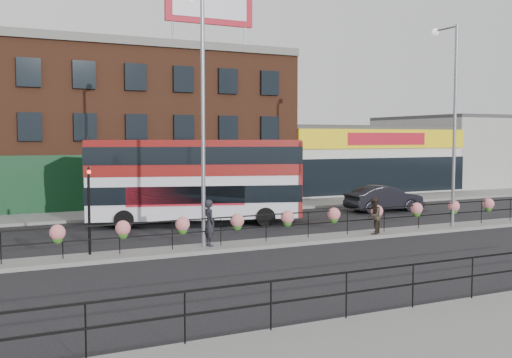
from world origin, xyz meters
name	(u,v)px	position (x,y,z in m)	size (l,w,h in m)	color
ground	(287,243)	(0.00, 0.00, 0.00)	(120.00, 120.00, 0.00)	black
north_pavement	(190,210)	(0.00, 12.00, 0.07)	(60.00, 4.00, 0.15)	slate
median	(287,241)	(0.00, 0.00, 0.07)	(60.00, 1.60, 0.15)	slate
yellow_line_inner	(460,300)	(0.00, -9.70, 0.01)	(60.00, 0.10, 0.01)	gold
yellow_line_outer	(465,302)	(0.00, -9.88, 0.01)	(60.00, 0.10, 0.01)	gold
brick_building	(95,127)	(-4.00, 19.96, 5.13)	(25.00, 12.21, 10.30)	brown
supermarket	(340,159)	(16.00, 19.90, 2.65)	(15.00, 12.25, 5.30)	silver
warehouse_east	(472,151)	(30.75, 20.00, 3.15)	(14.50, 12.00, 6.30)	#9D9D98
billboard	(210,1)	(2.50, 14.99, 13.18)	(6.00, 0.29, 4.40)	#AF1324
median_railing	(288,218)	(0.00, 0.00, 1.05)	(30.04, 0.56, 1.23)	black
south_railing	(413,276)	(-2.00, -10.10, 0.96)	(20.04, 0.05, 1.12)	black
double_decker_bus	(195,173)	(-1.60, 6.69, 2.63)	(10.85, 5.43, 4.28)	silver
car	(384,198)	(10.41, 6.93, 0.77)	(4.78, 1.91, 1.55)	black
pedestrian_a	(210,223)	(-3.45, 0.08, 1.07)	(0.44, 0.67, 1.84)	black
pedestrian_b	(374,216)	(4.15, -0.35, 0.95)	(0.99, 0.96, 1.61)	#2F271E
lamp_column_west	(200,95)	(-3.68, 0.37, 6.07)	(0.36, 1.75, 9.99)	gray
lamp_column_east	(451,107)	(9.01, 0.15, 5.84)	(0.34, 1.69, 9.61)	gray
traffic_light_median	(89,191)	(-8.00, 0.39, 2.47)	(0.15, 0.28, 3.65)	black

